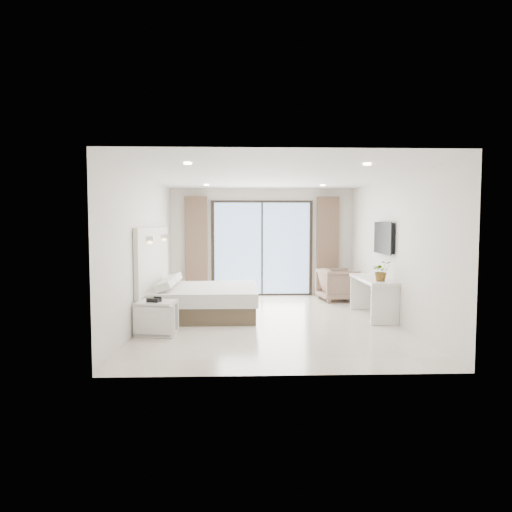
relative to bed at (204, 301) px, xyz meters
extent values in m
plane|color=beige|center=(1.28, -0.51, -0.30)|extent=(6.20, 6.20, 0.00)
cube|color=silver|center=(1.28, 2.59, 1.05)|extent=(4.60, 0.02, 2.70)
cube|color=silver|center=(1.28, -3.61, 1.05)|extent=(4.60, 0.02, 2.70)
cube|color=silver|center=(-1.02, -0.51, 1.05)|extent=(0.02, 6.20, 2.70)
cube|color=silver|center=(3.58, -0.51, 1.05)|extent=(0.02, 6.20, 2.70)
cube|color=white|center=(1.28, -0.51, 2.40)|extent=(4.60, 6.20, 0.02)
cube|color=silver|center=(-0.97, 0.00, 0.85)|extent=(0.08, 3.00, 1.20)
cube|color=black|center=(3.53, -0.20, 1.25)|extent=(0.06, 1.00, 0.58)
cube|color=black|center=(3.49, -0.20, 1.25)|extent=(0.02, 1.04, 0.62)
cube|color=black|center=(1.28, 2.56, 0.90)|extent=(2.56, 0.04, 2.42)
cube|color=#98BEF3|center=(1.28, 2.53, 0.90)|extent=(2.40, 0.01, 2.30)
cube|color=brown|center=(-0.37, 2.45, 0.95)|extent=(0.55, 0.14, 2.50)
cube|color=brown|center=(2.93, 2.45, 0.95)|extent=(0.55, 0.14, 2.50)
cylinder|color=white|center=(-0.02, -2.31, 2.38)|extent=(0.12, 0.12, 0.02)
cylinder|color=white|center=(2.58, -2.31, 2.38)|extent=(0.12, 0.12, 0.02)
cylinder|color=white|center=(-0.02, 1.29, 2.38)|extent=(0.12, 0.12, 0.02)
cylinder|color=white|center=(2.58, 1.29, 2.38)|extent=(0.12, 0.12, 0.02)
cube|color=brown|center=(0.02, 0.00, -0.14)|extent=(1.98, 1.88, 0.32)
cube|color=silver|center=(0.02, 0.00, 0.14)|extent=(2.06, 1.96, 0.26)
cube|color=silver|center=(-0.67, -0.64, 0.34)|extent=(0.28, 0.40, 0.14)
cube|color=silver|center=(-0.67, -0.22, 0.34)|extent=(0.28, 0.40, 0.14)
cube|color=silver|center=(-0.67, 0.22, 0.34)|extent=(0.28, 0.40, 0.14)
cube|color=silver|center=(-0.67, 0.64, 0.34)|extent=(0.28, 0.40, 0.14)
cube|color=silver|center=(-0.65, -1.51, 0.22)|extent=(0.68, 0.59, 0.05)
cube|color=silver|center=(-0.65, -1.51, -0.27)|extent=(0.68, 0.59, 0.05)
cube|color=silver|center=(-0.65, -1.73, -0.03)|extent=(0.60, 0.16, 0.49)
cube|color=silver|center=(-0.65, -1.29, -0.03)|extent=(0.60, 0.16, 0.49)
cube|color=black|center=(-0.67, -1.57, 0.28)|extent=(0.24, 0.21, 0.07)
cube|color=silver|center=(3.32, -0.20, 0.44)|extent=(0.53, 1.69, 0.06)
cube|color=silver|center=(3.32, -0.96, 0.05)|extent=(0.51, 0.06, 0.71)
cube|color=silver|center=(3.32, 0.56, 0.05)|extent=(0.51, 0.06, 0.71)
imported|color=#33662D|center=(3.32, -0.72, 0.61)|extent=(0.36, 0.40, 0.29)
imported|color=#866957|center=(3.04, 1.70, 0.12)|extent=(0.89, 0.93, 0.84)
camera|label=1|loc=(0.73, -8.95, 1.51)|focal=32.00mm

